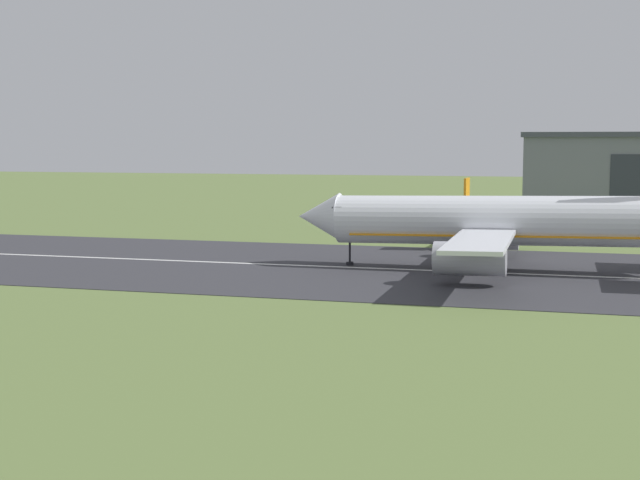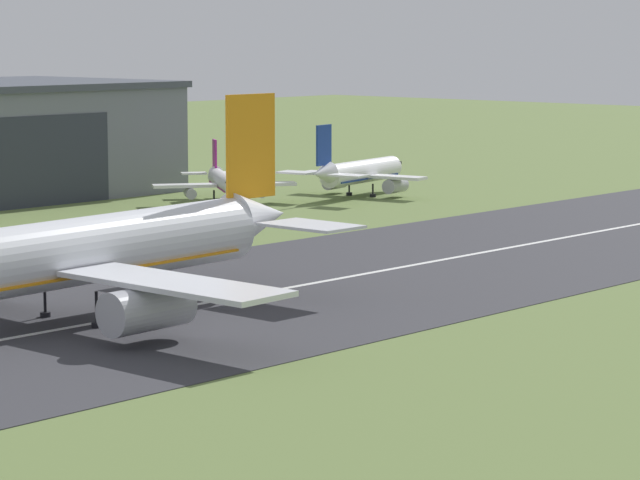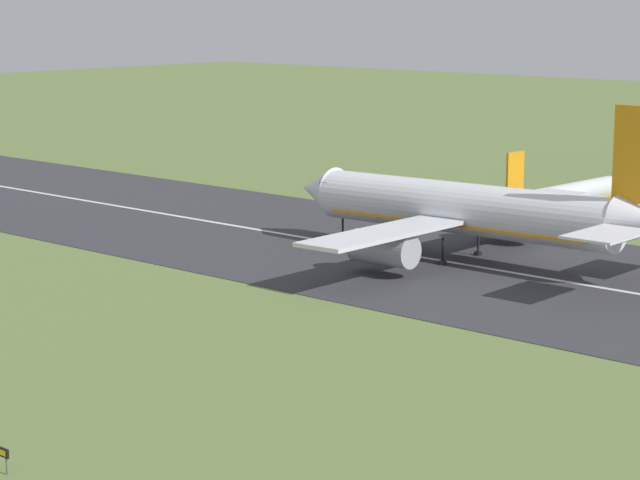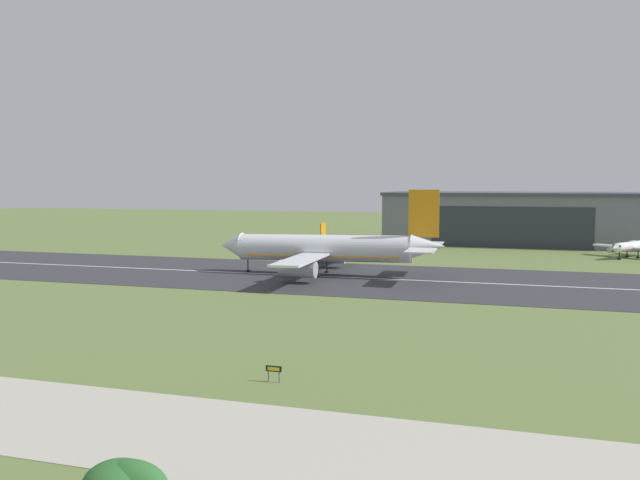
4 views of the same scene
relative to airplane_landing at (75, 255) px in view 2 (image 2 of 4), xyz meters
name	(u,v)px [view 2 (image 2 of 4)]	position (x,y,z in m)	size (l,w,h in m)	color
runway_strip	(201,304)	(11.70, -1.69, -5.28)	(411.54, 41.56, 0.06)	#333338
runway_centreline	(201,304)	(11.70, -1.69, -5.25)	(370.39, 0.70, 0.01)	silver
airplane_landing	(75,255)	(0.00, 0.00, 0.00)	(46.34, 44.40, 17.18)	silver
airplane_parked_centre	(224,182)	(65.00, 50.05, -2.43)	(18.14, 19.37, 7.93)	white
airplane_parked_east	(360,173)	(83.93, 42.64, -2.00)	(24.13, 18.91, 10.36)	white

